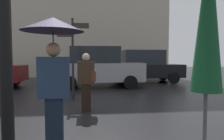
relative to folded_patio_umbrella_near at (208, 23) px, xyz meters
name	(u,v)px	position (x,y,z in m)	size (l,w,h in m)	color
folded_patio_umbrella_near	(208,23)	(0.00, 0.00, 0.00)	(0.38, 0.38, 2.69)	black
pedestrian_with_umbrella	(53,47)	(-1.71, 1.55, -0.16)	(1.01, 1.01, 2.14)	black
pedestrian_with_bag	(87,79)	(-1.21, 3.74, -0.90)	(0.50, 0.24, 1.61)	black
parked_car_left	(98,67)	(-0.69, 8.43, -0.79)	(4.35, 2.05, 2.04)	gray
parked_car_distant	(145,66)	(2.20, 10.09, -0.83)	(4.27, 1.92, 1.94)	black
street_signpost	(73,51)	(-1.69, 5.25, -0.08)	(1.08, 0.08, 2.84)	black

